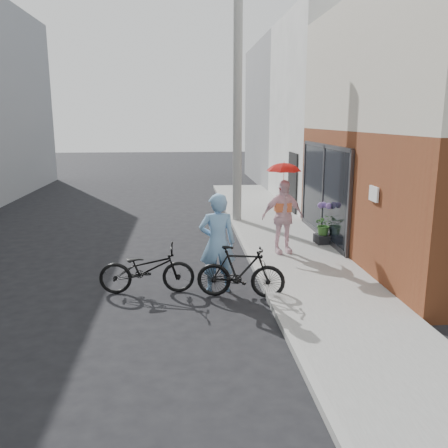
{
  "coord_description": "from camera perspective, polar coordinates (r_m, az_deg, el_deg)",
  "views": [
    {
      "loc": [
        -0.63,
        -8.81,
        3.27
      ],
      "look_at": [
        0.23,
        0.94,
        1.1
      ],
      "focal_mm": 38.0,
      "sensor_mm": 36.0,
      "label": 1
    }
  ],
  "objects": [
    {
      "name": "bike_left",
      "position": [
        9.2,
        -9.26,
        -5.36
      ],
      "size": [
        1.82,
        0.65,
        0.95
      ],
      "primitive_type": "imported",
      "rotation": [
        0.0,
        0.0,
        1.56
      ],
      "color": "black",
      "rests_on": "ground"
    },
    {
      "name": "planter",
      "position": [
        12.58,
        11.88,
        -1.76
      ],
      "size": [
        0.46,
        0.46,
        0.22
      ],
      "primitive_type": "cube",
      "rotation": [
        0.0,
        0.0,
        0.1
      ],
      "color": "black",
      "rests_on": "sidewalk"
    },
    {
      "name": "bike_right",
      "position": [
        8.85,
        2.03,
        -5.78
      ],
      "size": [
        1.71,
        0.78,
        0.99
      ],
      "primitive_type": "imported",
      "rotation": [
        0.0,
        0.0,
        1.38
      ],
      "color": "black",
      "rests_on": "ground"
    },
    {
      "name": "ground",
      "position": [
        9.42,
        -0.92,
        -7.81
      ],
      "size": [
        80.0,
        80.0,
        0.0
      ],
      "primitive_type": "plane",
      "color": "black",
      "rests_on": "ground"
    },
    {
      "name": "plaster_building",
      "position": [
        19.46,
        19.13,
        12.52
      ],
      "size": [
        8.0,
        6.0,
        7.0
      ],
      "primitive_type": "cube",
      "color": "white",
      "rests_on": "ground"
    },
    {
      "name": "curb",
      "position": [
        11.39,
        3.07,
        -3.89
      ],
      "size": [
        0.12,
        24.0,
        0.12
      ],
      "primitive_type": "cube",
      "color": "#9E9E99",
      "rests_on": "ground"
    },
    {
      "name": "parasol",
      "position": [
        11.17,
        7.23,
        7.02
      ],
      "size": [
        0.77,
        0.77,
        0.68
      ],
      "primitive_type": "imported",
      "color": "red",
      "rests_on": "kimono_woman"
    },
    {
      "name": "utility_pole",
      "position": [
        14.91,
        1.64,
        13.39
      ],
      "size": [
        0.28,
        0.28,
        7.0
      ],
      "primitive_type": "cylinder",
      "color": "#9E9E99",
      "rests_on": "ground"
    },
    {
      "name": "officer",
      "position": [
        9.04,
        -0.8,
        -2.29
      ],
      "size": [
        0.71,
        0.47,
        1.92
      ],
      "primitive_type": "imported",
      "rotation": [
        0.0,
        0.0,
        3.16
      ],
      "color": "#75A5D0",
      "rests_on": "ground"
    },
    {
      "name": "kimono_woman",
      "position": [
        11.35,
        7.06,
        0.88
      ],
      "size": [
        1.09,
        0.61,
        1.76
      ],
      "primitive_type": "imported",
      "rotation": [
        0.0,
        0.0,
        0.18
      ],
      "color": "silver",
      "rests_on": "sidewalk"
    },
    {
      "name": "potted_plant",
      "position": [
        12.49,
        11.95,
        -0.05
      ],
      "size": [
        0.49,
        0.43,
        0.55
      ],
      "primitive_type": "imported",
      "color": "#3A6E2C",
      "rests_on": "planter"
    },
    {
      "name": "east_building_far",
      "position": [
        26.02,
        12.76,
        12.72
      ],
      "size": [
        8.0,
        8.0,
        7.0
      ],
      "primitive_type": "cube",
      "color": "gray",
      "rests_on": "ground"
    },
    {
      "name": "sidewalk",
      "position": [
        11.6,
        8.76,
        -3.71
      ],
      "size": [
        2.2,
        24.0,
        0.12
      ],
      "primitive_type": "cube",
      "color": "gray",
      "rests_on": "ground"
    }
  ]
}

